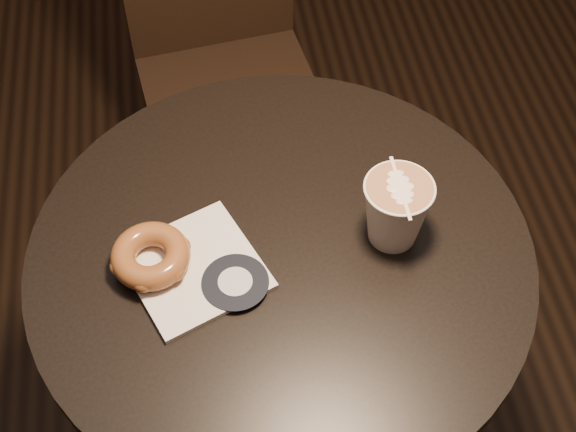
{
  "coord_description": "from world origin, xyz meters",
  "views": [
    {
      "loc": [
        -0.08,
        -0.62,
        1.65
      ],
      "look_at": [
        0.01,
        0.03,
        0.79
      ],
      "focal_mm": 50.0,
      "sensor_mm": 36.0,
      "label": 1
    }
  ],
  "objects": [
    {
      "name": "cafe_table",
      "position": [
        0.0,
        0.0,
        0.55
      ],
      "size": [
        0.7,
        0.7,
        0.75
      ],
      "color": "black",
      "rests_on": "ground"
    },
    {
      "name": "doughnut",
      "position": [
        -0.17,
        -0.0,
        0.78
      ],
      "size": [
        0.11,
        0.11,
        0.03
      ],
      "primitive_type": "torus",
      "color": "brown",
      "rests_on": "pastry_bag"
    },
    {
      "name": "chair",
      "position": [
        -0.03,
        0.74,
        0.52
      ],
      "size": [
        0.42,
        0.42,
        0.94
      ],
      "rotation": [
        0.0,
        0.0,
        0.13
      ],
      "color": "black",
      "rests_on": "ground"
    },
    {
      "name": "latte_cup",
      "position": [
        0.16,
        0.0,
        0.8
      ],
      "size": [
        0.09,
        0.09,
        0.11
      ],
      "primitive_type": null,
      "color": "white",
      "rests_on": "cafe_table"
    },
    {
      "name": "pastry_bag",
      "position": [
        -0.12,
        -0.02,
        0.75
      ],
      "size": [
        0.22,
        0.22,
        0.01
      ],
      "primitive_type": "cube",
      "rotation": [
        0.0,
        0.0,
        0.39
      ],
      "color": "silver",
      "rests_on": "cafe_table"
    }
  ]
}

